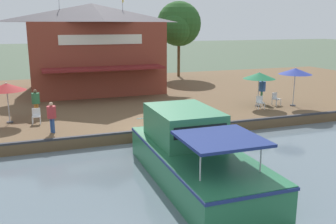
% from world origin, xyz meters
% --- Properties ---
extents(ground_plane, '(220.00, 220.00, 0.00)m').
position_xyz_m(ground_plane, '(0.00, 0.00, 0.00)').
color(ground_plane, '#4C5B47').
extents(quay_deck, '(22.00, 56.00, 0.60)m').
position_xyz_m(quay_deck, '(-11.00, 0.00, 0.30)').
color(quay_deck, brown).
rests_on(quay_deck, ground).
extents(quay_edge_fender, '(0.20, 50.40, 0.10)m').
position_xyz_m(quay_edge_fender, '(-0.10, 0.00, 0.65)').
color(quay_edge_fender, '#2D2D33').
rests_on(quay_edge_fender, quay_deck).
extents(waterfront_restaurant, '(9.59, 10.54, 7.50)m').
position_xyz_m(waterfront_restaurant, '(-13.54, -1.21, 4.15)').
color(waterfront_restaurant, brown).
rests_on(waterfront_restaurant, quay_deck).
extents(patio_umbrella_back_row, '(2.15, 2.15, 2.58)m').
position_xyz_m(patio_umbrella_back_row, '(-2.67, 10.30, 2.93)').
color(patio_umbrella_back_row, '#B7B7B7').
rests_on(patio_umbrella_back_row, quay_deck).
extents(patio_umbrella_far_corner, '(2.11, 2.11, 2.31)m').
position_xyz_m(patio_umbrella_far_corner, '(-3.39, 8.02, 2.65)').
color(patio_umbrella_far_corner, '#B7B7B7').
rests_on(patio_umbrella_far_corner, quay_deck).
extents(patio_umbrella_by_entrance, '(2.06, 2.06, 2.27)m').
position_xyz_m(patio_umbrella_by_entrance, '(-4.36, -7.46, 2.62)').
color(patio_umbrella_by_entrance, '#B7B7B7').
rests_on(patio_umbrella_by_entrance, quay_deck).
extents(cafe_chair_back_row_seat, '(0.52, 0.52, 0.85)m').
position_xyz_m(cafe_chair_back_row_seat, '(-3.26, 9.33, 1.08)').
color(cafe_chair_back_row_seat, white).
rests_on(cafe_chair_back_row_seat, quay_deck).
extents(cafe_chair_under_first_umbrella, '(0.48, 0.48, 0.85)m').
position_xyz_m(cafe_chair_under_first_umbrella, '(-3.64, -6.05, 1.08)').
color(cafe_chair_under_first_umbrella, white).
rests_on(cafe_chair_under_first_umbrella, quay_deck).
extents(cafe_chair_far_corner_seat, '(0.51, 0.51, 0.85)m').
position_xyz_m(cafe_chair_far_corner_seat, '(-2.60, 7.65, 1.08)').
color(cafe_chair_far_corner_seat, white).
rests_on(cafe_chair_far_corner_seat, quay_deck).
extents(person_mid_patio, '(0.45, 0.45, 1.58)m').
position_xyz_m(person_mid_patio, '(-1.49, -5.31, 1.58)').
color(person_mid_patio, '#2D5193').
rests_on(person_mid_patio, quay_deck).
extents(person_near_entrance, '(0.46, 0.46, 1.64)m').
position_xyz_m(person_near_entrance, '(-5.36, -6.00, 1.62)').
color(person_near_entrance, orange).
rests_on(person_near_entrance, quay_deck).
extents(person_at_quay_edge, '(0.49, 0.49, 1.73)m').
position_xyz_m(person_at_quay_edge, '(-4.23, 8.84, 1.69)').
color(person_at_quay_edge, '#337547').
rests_on(person_at_quay_edge, quay_deck).
extents(motorboat_distant_upstream, '(9.36, 3.12, 2.57)m').
position_xyz_m(motorboat_distant_upstream, '(4.45, -0.43, 1.01)').
color(motorboat_distant_upstream, '#287047').
rests_on(motorboat_distant_upstream, river_water).
extents(tree_behind_restaurant, '(3.98, 3.79, 6.32)m').
position_xyz_m(tree_behind_restaurant, '(-19.79, -2.70, 4.92)').
color(tree_behind_restaurant, brown).
rests_on(tree_behind_restaurant, quay_deck).
extents(tree_downstream_bank, '(4.76, 4.53, 7.67)m').
position_xyz_m(tree_downstream_bank, '(-18.71, 8.24, 5.88)').
color(tree_downstream_bank, brown).
rests_on(tree_downstream_bank, quay_deck).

